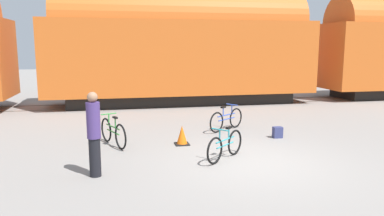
{
  "coord_description": "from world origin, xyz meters",
  "views": [
    {
      "loc": [
        -3.22,
        -8.27,
        2.78
      ],
      "look_at": [
        -1.15,
        1.65,
        1.1
      ],
      "focal_mm": 35.0,
      "sensor_mm": 36.0,
      "label": 1
    }
  ],
  "objects_px": {
    "bicycle_green": "(113,132)",
    "bicycle_teal": "(225,145)",
    "bicycle_blue": "(227,119)",
    "traffic_cone": "(182,136)",
    "person_in_purple": "(94,133)",
    "freight_train": "(182,45)",
    "backpack": "(278,132)"
  },
  "relations": [
    {
      "from": "bicycle_green",
      "to": "bicycle_teal",
      "type": "bearing_deg",
      "value": -35.18
    },
    {
      "from": "bicycle_blue",
      "to": "bicycle_green",
      "type": "bearing_deg",
      "value": -161.88
    },
    {
      "from": "bicycle_blue",
      "to": "bicycle_green",
      "type": "relative_size",
      "value": 0.89
    },
    {
      "from": "bicycle_teal",
      "to": "bicycle_blue",
      "type": "bearing_deg",
      "value": 72.41
    },
    {
      "from": "traffic_cone",
      "to": "person_in_purple",
      "type": "bearing_deg",
      "value": -136.13
    },
    {
      "from": "bicycle_green",
      "to": "bicycle_blue",
      "type": "bearing_deg",
      "value": 18.12
    },
    {
      "from": "bicycle_teal",
      "to": "bicycle_blue",
      "type": "distance_m",
      "value": 3.28
    },
    {
      "from": "bicycle_blue",
      "to": "bicycle_green",
      "type": "xyz_separation_m",
      "value": [
        -3.71,
        -1.21,
        0.01
      ]
    },
    {
      "from": "freight_train",
      "to": "bicycle_green",
      "type": "relative_size",
      "value": 25.14
    },
    {
      "from": "bicycle_green",
      "to": "traffic_cone",
      "type": "bearing_deg",
      "value": -9.14
    },
    {
      "from": "bicycle_teal",
      "to": "backpack",
      "type": "bearing_deg",
      "value": 38.93
    },
    {
      "from": "traffic_cone",
      "to": "backpack",
      "type": "bearing_deg",
      "value": 3.51
    },
    {
      "from": "bicycle_blue",
      "to": "traffic_cone",
      "type": "distance_m",
      "value": 2.35
    },
    {
      "from": "bicycle_blue",
      "to": "freight_train",
      "type": "bearing_deg",
      "value": 93.85
    },
    {
      "from": "bicycle_teal",
      "to": "bicycle_blue",
      "type": "xyz_separation_m",
      "value": [
        0.99,
        3.13,
        0.01
      ]
    },
    {
      "from": "freight_train",
      "to": "backpack",
      "type": "relative_size",
      "value": 119.71
    },
    {
      "from": "freight_train",
      "to": "bicycle_blue",
      "type": "bearing_deg",
      "value": -86.15
    },
    {
      "from": "freight_train",
      "to": "bicycle_green",
      "type": "distance_m",
      "value": 8.38
    },
    {
      "from": "traffic_cone",
      "to": "freight_train",
      "type": "bearing_deg",
      "value": 79.74
    },
    {
      "from": "freight_train",
      "to": "bicycle_teal",
      "type": "height_order",
      "value": "freight_train"
    },
    {
      "from": "freight_train",
      "to": "traffic_cone",
      "type": "height_order",
      "value": "freight_train"
    },
    {
      "from": "freight_train",
      "to": "traffic_cone",
      "type": "relative_size",
      "value": 74.0
    },
    {
      "from": "freight_train",
      "to": "bicycle_green",
      "type": "bearing_deg",
      "value": -114.32
    },
    {
      "from": "bicycle_teal",
      "to": "backpack",
      "type": "xyz_separation_m",
      "value": [
        2.22,
        1.79,
        -0.18
      ]
    },
    {
      "from": "bicycle_blue",
      "to": "backpack",
      "type": "bearing_deg",
      "value": -47.55
    },
    {
      "from": "traffic_cone",
      "to": "bicycle_green",
      "type": "bearing_deg",
      "value": 170.86
    },
    {
      "from": "bicycle_blue",
      "to": "person_in_purple",
      "type": "bearing_deg",
      "value": -137.58
    },
    {
      "from": "freight_train",
      "to": "bicycle_teal",
      "type": "distance_m",
      "value": 9.56
    },
    {
      "from": "backpack",
      "to": "bicycle_blue",
      "type": "bearing_deg",
      "value": 132.45
    },
    {
      "from": "bicycle_teal",
      "to": "person_in_purple",
      "type": "relative_size",
      "value": 0.67
    },
    {
      "from": "bicycle_green",
      "to": "person_in_purple",
      "type": "xyz_separation_m",
      "value": [
        -0.38,
        -2.52,
        0.57
      ]
    },
    {
      "from": "backpack",
      "to": "bicycle_teal",
      "type": "bearing_deg",
      "value": -141.07
    }
  ]
}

